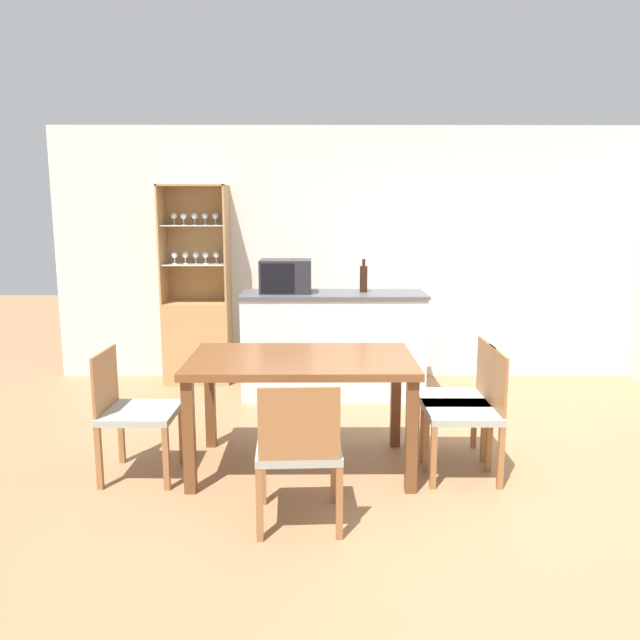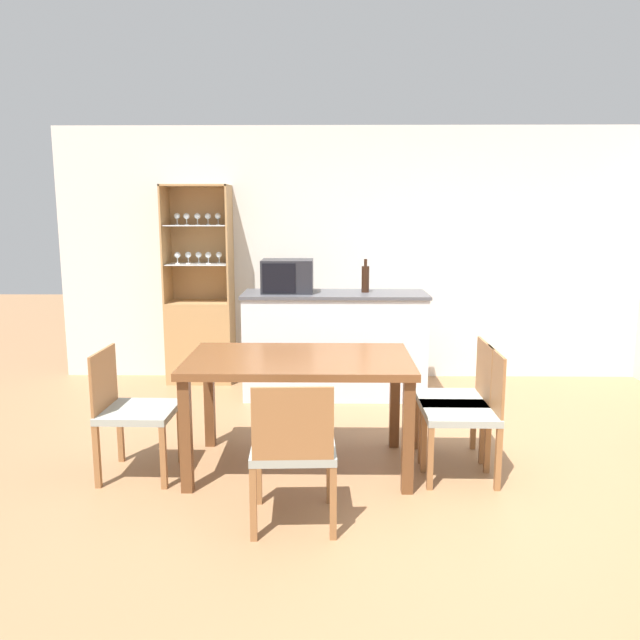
# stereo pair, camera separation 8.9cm
# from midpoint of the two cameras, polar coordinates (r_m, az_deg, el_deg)

# --- Properties ---
(ground_plane) EXTENTS (18.00, 18.00, 0.00)m
(ground_plane) POSITION_cam_midpoint_polar(r_m,az_deg,el_deg) (4.21, 9.52, -14.31)
(ground_plane) COLOR #936B47
(wall_back) EXTENTS (6.80, 0.06, 2.55)m
(wall_back) POSITION_cam_midpoint_polar(r_m,az_deg,el_deg) (6.46, 5.88, 5.98)
(wall_back) COLOR silver
(wall_back) RESTS_ON ground_plane
(kitchen_counter) EXTENTS (1.70, 0.59, 0.97)m
(kitchen_counter) POSITION_cam_midpoint_polar(r_m,az_deg,el_deg) (5.83, 0.76, -2.23)
(kitchen_counter) COLOR silver
(kitchen_counter) RESTS_ON ground_plane
(display_cabinet) EXTENTS (0.65, 0.39, 1.97)m
(display_cabinet) POSITION_cam_midpoint_polar(r_m,az_deg,el_deg) (6.41, -11.49, -0.45)
(display_cabinet) COLOR tan
(display_cabinet) RESTS_ON ground_plane
(dining_table) EXTENTS (1.48, 0.89, 0.77)m
(dining_table) POSITION_cam_midpoint_polar(r_m,az_deg,el_deg) (4.14, -2.31, -4.66)
(dining_table) COLOR brown
(dining_table) RESTS_ON ground_plane
(dining_chair_side_right_near) EXTENTS (0.46, 0.46, 0.84)m
(dining_chair_side_right_near) POSITION_cam_midpoint_polar(r_m,az_deg,el_deg) (4.18, 12.80, -8.08)
(dining_chair_side_right_near) COLOR #999E93
(dining_chair_side_right_near) RESTS_ON ground_plane
(dining_chair_side_left_near) EXTENTS (0.47, 0.47, 0.84)m
(dining_chair_side_left_near) POSITION_cam_midpoint_polar(r_m,az_deg,el_deg) (4.26, -17.23, -7.96)
(dining_chair_side_left_near) COLOR #999E93
(dining_chair_side_left_near) RESTS_ON ground_plane
(dining_chair_head_near) EXTENTS (0.48, 0.48, 0.84)m
(dining_chair_head_near) POSITION_cam_midpoint_polar(r_m,az_deg,el_deg) (3.46, -2.70, -11.70)
(dining_chair_head_near) COLOR #999E93
(dining_chair_head_near) RESTS_ON ground_plane
(dining_chair_side_right_far) EXTENTS (0.46, 0.46, 0.84)m
(dining_chair_side_right_far) POSITION_cam_midpoint_polar(r_m,az_deg,el_deg) (4.43, 12.02, -7.02)
(dining_chair_side_right_far) COLOR #999E93
(dining_chair_side_right_far) RESTS_ON ground_plane
(microwave) EXTENTS (0.47, 0.37, 0.30)m
(microwave) POSITION_cam_midpoint_polar(r_m,az_deg,el_deg) (5.76, -3.60, 4.03)
(microwave) COLOR #232328
(microwave) RESTS_ON kitchen_counter
(wine_bottle) EXTENTS (0.07, 0.07, 0.31)m
(wine_bottle) POSITION_cam_midpoint_polar(r_m,az_deg,el_deg) (5.78, 3.56, 3.82)
(wine_bottle) COLOR black
(wine_bottle) RESTS_ON kitchen_counter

